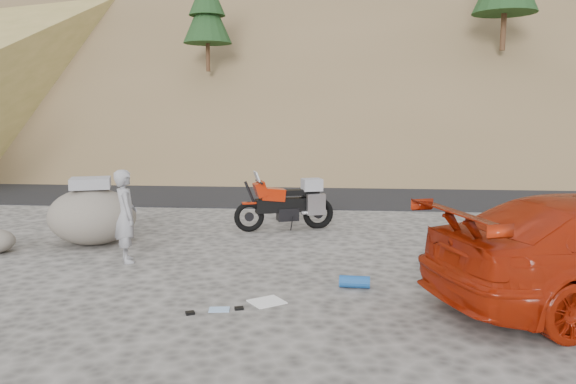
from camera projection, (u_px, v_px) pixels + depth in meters
name	position (u px, v px, depth m)	size (l,w,h in m)	color
ground	(257.00, 266.00, 9.55)	(140.00, 140.00, 0.00)	#474542
road	(296.00, 191.00, 18.42)	(120.00, 7.00, 0.05)	black
hillside	(323.00, 10.00, 48.21)	(120.00, 73.00, 46.72)	brown
motorcycle	(289.00, 204.00, 12.38)	(2.18, 1.08, 1.35)	black
man	(128.00, 261.00, 9.87)	(0.59, 0.39, 1.63)	gray
boulder	(92.00, 216.00, 11.05)	(1.90, 1.68, 1.30)	#615B53
gear_white_cloth	(267.00, 302.00, 7.77)	(0.44, 0.39, 0.01)	white
gear_blue_mat	(355.00, 282.00, 8.40)	(0.18, 0.18, 0.46)	#184A90
gear_bottle	(487.00, 300.00, 7.53)	(0.08, 0.08, 0.22)	#184A90
gear_funnel	(486.00, 306.00, 7.38)	(0.13, 0.13, 0.17)	red
gear_glove_a	(239.00, 308.00, 7.49)	(0.12, 0.09, 0.03)	black
gear_glove_b	(190.00, 313.00, 7.31)	(0.11, 0.09, 0.04)	black
gear_blue_cloth	(219.00, 309.00, 7.48)	(0.27, 0.20, 0.01)	#92B5E1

